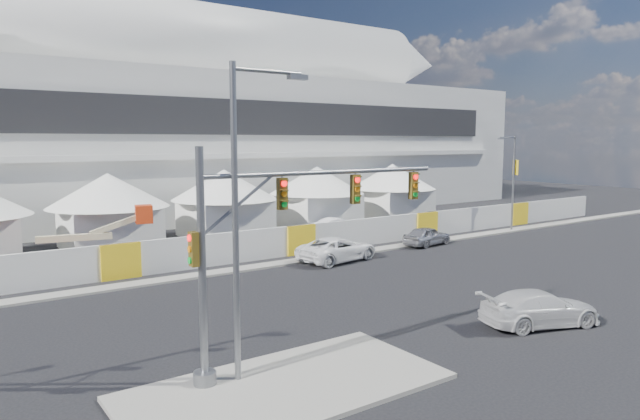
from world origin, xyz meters
TOP-DOWN VIEW (x-y plane):
  - ground at (0.00, 0.00)m, footprint 160.00×160.00m
  - median_island at (-6.00, -3.00)m, footprint 10.00×5.00m
  - far_curb at (20.00, 12.50)m, footprint 80.00×1.20m
  - stadium at (8.71, 41.50)m, footprint 80.00×24.80m
  - tent_row at (0.50, 24.00)m, footprint 53.40×8.40m
  - hoarding_fence at (6.00, 14.50)m, footprint 70.00×0.25m
  - scaffold_tower at (46.00, 36.00)m, footprint 4.40×4.40m
  - sedan_silver at (15.39, 11.84)m, footprint 2.25×4.36m
  - pickup_curb at (6.74, 11.26)m, footprint 3.39×5.93m
  - pickup_near at (5.90, -3.86)m, footprint 3.62×5.51m
  - lot_car_a at (13.09, 19.60)m, footprint 2.02×4.35m
  - lot_car_b at (22.98, 17.59)m, footprint 2.49×4.80m
  - traffic_mast at (-5.95, -1.51)m, footprint 9.88×0.72m
  - streetlight_median at (-6.74, -1.74)m, footprint 2.73×0.27m
  - streetlight_curb at (26.10, 12.50)m, footprint 2.40×0.54m
  - boom_lift at (-8.31, 17.37)m, footprint 7.78×2.55m

SIDE VIEW (x-z plane):
  - ground at x=0.00m, z-range 0.00..0.00m
  - far_curb at x=20.00m, z-range 0.00..0.12m
  - median_island at x=-6.00m, z-range 0.00..0.15m
  - lot_car_a at x=13.09m, z-range 0.00..1.38m
  - sedan_silver at x=15.39m, z-range 0.00..1.42m
  - pickup_near at x=5.90m, z-range 0.00..1.48m
  - pickup_curb at x=6.74m, z-range 0.00..1.56m
  - lot_car_b at x=22.98m, z-range 0.00..1.56m
  - hoarding_fence at x=6.00m, z-range 0.00..2.00m
  - boom_lift at x=-8.31m, z-range -0.89..2.96m
  - tent_row at x=0.50m, z-range 0.45..5.85m
  - traffic_mast at x=-5.95m, z-range 0.57..7.93m
  - streetlight_curb at x=26.10m, z-range 0.66..8.77m
  - streetlight_median at x=-6.74m, z-range 0.88..10.75m
  - scaffold_tower at x=46.00m, z-range 0.00..12.00m
  - stadium at x=8.71m, z-range -1.54..20.44m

